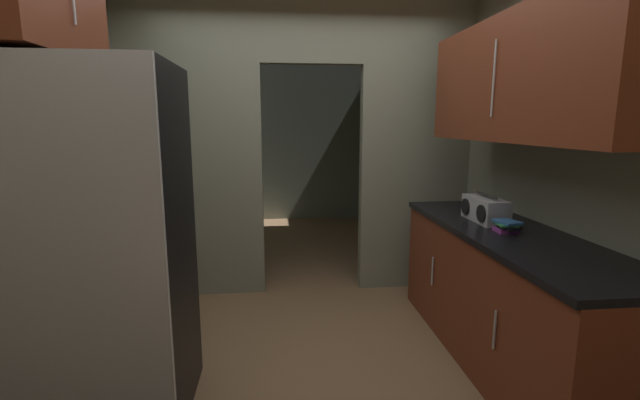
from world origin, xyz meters
name	(u,v)px	position (x,y,z in m)	size (l,w,h in m)	color
ground	(317,374)	(0.00, 0.00, 0.00)	(20.00, 20.00, 0.00)	brown
kitchen_partition	(298,138)	(-0.03, 1.45, 1.43)	(3.15, 0.12, 2.69)	gray
adjoining_room_shell	(292,139)	(0.00, 3.55, 1.35)	(3.15, 3.20, 2.69)	gray
refrigerator	(99,248)	(-1.16, -0.22, 0.93)	(0.85, 0.75, 1.87)	black
lower_cabinet_run	(505,297)	(1.25, 0.04, 0.45)	(0.66, 2.13, 0.89)	maroon
upper_cabinet_counterside	(523,79)	(1.25, 0.04, 1.83)	(0.36, 1.92, 0.75)	maroon
boombox	(485,210)	(1.21, 0.32, 0.98)	(0.18, 0.40, 0.19)	#B2B2B7
book_stack	(507,226)	(1.21, 0.01, 0.93)	(0.15, 0.18, 0.07)	#8C3893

